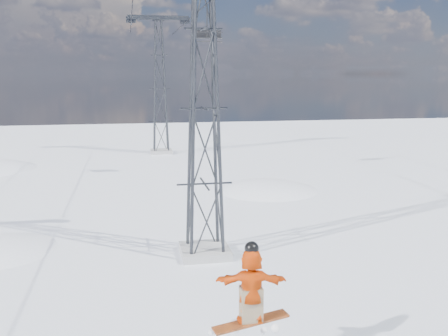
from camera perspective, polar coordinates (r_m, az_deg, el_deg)
The scene contains 4 objects.
snow_terrain at distance 35.06m, azimuth -15.01°, elevation -17.40°, with size 39.00×37.00×22.00m.
lift_tower_near at distance 17.90m, azimuth -2.30°, elevation 6.71°, with size 5.20×1.80×11.43m.
lift_tower_far at distance 42.76m, azimuth -7.34°, elevation 8.95°, with size 5.20×1.80×11.43m.
lift_chair_mid at distance 31.39m, azimuth -1.96°, elevation 14.98°, with size 1.80×0.52×2.24m.
Camera 1 is at (-1.84, -9.66, 6.71)m, focal length 40.00 mm.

